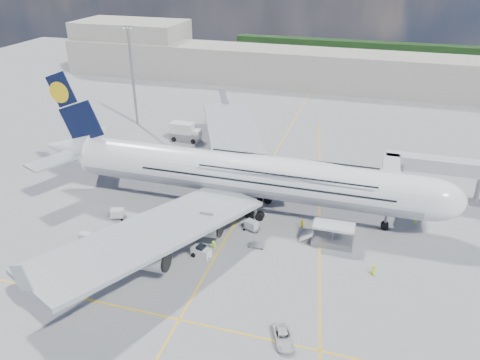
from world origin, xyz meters
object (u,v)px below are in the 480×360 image
(jet_bridge, at_px, (418,170))
(dolly_back, at_px, (86,237))
(light_mast, at_px, (133,75))
(baggage_tug, at_px, (201,252))
(crew_loader, at_px, (302,224))
(cone_wing_left_inner, at_px, (211,162))
(crew_van, at_px, (374,270))
(dolly_nose_near, at_px, (251,225))
(dolly_row_b, at_px, (156,230))
(crew_tug, at_px, (214,245))
(dolly_nose_far, at_px, (256,245))
(cargo_loader, at_px, (332,237))
(cone_wing_right_inner, at_px, (199,220))
(airliner, at_px, (245,174))
(crew_wing, at_px, (205,226))
(cone_nose, at_px, (397,214))
(service_van, at_px, (283,337))
(cone_wing_right_outer, at_px, (143,255))
(cone_tail, at_px, (109,172))
(dolly_row_a, at_px, (117,213))
(dolly_row_c, at_px, (140,244))
(cone_wing_left_outer, at_px, (251,140))
(catering_truck_inner, at_px, (225,154))
(catering_truck_outer, at_px, (185,133))
(crew_nose, at_px, (416,220))

(jet_bridge, distance_m, dolly_back, 59.16)
(light_mast, relative_size, baggage_tug, 7.54)
(dolly_back, relative_size, crew_loader, 1.47)
(jet_bridge, relative_size, dolly_back, 7.00)
(cone_wing_left_inner, bearing_deg, light_mast, 146.38)
(dolly_back, relative_size, crew_van, 1.54)
(dolly_nose_near, distance_m, cone_wing_left_inner, 28.37)
(dolly_row_b, relative_size, crew_tug, 1.70)
(light_mast, height_order, dolly_nose_far, light_mast)
(cargo_loader, xyz_separation_m, cone_wing_right_inner, (-23.07, 0.45, -0.97))
(cargo_loader, distance_m, crew_tug, 19.03)
(airliner, height_order, crew_loader, airliner)
(crew_wing, bearing_deg, cone_nose, -53.74)
(jet_bridge, distance_m, service_van, 44.22)
(dolly_back, bearing_deg, cone_wing_right_outer, -5.86)
(cone_tail, bearing_deg, dolly_row_b, -43.11)
(dolly_row_a, distance_m, cone_tail, 19.17)
(jet_bridge, xyz_separation_m, dolly_row_c, (-42.49, -27.31, -6.50))
(jet_bridge, height_order, dolly_back, jet_bridge)
(dolly_back, height_order, cone_wing_left_outer, dolly_back)
(crew_van, bearing_deg, cone_wing_left_outer, -19.48)
(dolly_row_c, bearing_deg, crew_wing, 58.15)
(catering_truck_inner, relative_size, service_van, 1.37)
(cone_wing_right_inner, bearing_deg, cone_wing_left_inner, 104.92)
(light_mast, xyz_separation_m, catering_truck_outer, (17.14, -7.59, -11.07))
(service_van, height_order, cone_wing_left_outer, service_van)
(dolly_row_a, xyz_separation_m, catering_truck_outer, (-2.48, 37.32, 1.16))
(dolly_row_a, bearing_deg, cone_wing_right_inner, -5.11)
(baggage_tug, height_order, crew_wing, baggage_tug)
(dolly_nose_far, bearing_deg, jet_bridge, 39.80)
(catering_truck_outer, xyz_separation_m, crew_van, (46.54, -40.75, -1.26))
(cone_wing_right_inner, bearing_deg, light_mast, 129.01)
(cargo_loader, bearing_deg, dolly_row_b, -169.00)
(cargo_loader, xyz_separation_m, cone_wing_right_outer, (-27.74, -11.69, -1.02))
(crew_van, bearing_deg, cargo_loader, -6.11)
(cone_wing_left_inner, bearing_deg, dolly_nose_far, -57.47)
(catering_truck_inner, bearing_deg, dolly_row_a, -93.88)
(catering_truck_outer, bearing_deg, crew_tug, -62.42)
(catering_truck_outer, bearing_deg, cargo_loader, -41.36)
(dolly_row_b, bearing_deg, jet_bridge, 30.70)
(crew_van, bearing_deg, dolly_nose_far, 29.98)
(dolly_back, distance_m, cone_wing_right_inner, 18.97)
(crew_loader, height_order, crew_wing, crew_loader)
(dolly_back, height_order, crew_van, crew_van)
(crew_nose, relative_size, cone_wing_left_inner, 2.65)
(baggage_tug, height_order, catering_truck_outer, catering_truck_outer)
(cone_tail, bearing_deg, dolly_back, -67.50)
(catering_truck_outer, bearing_deg, dolly_nose_far, -54.23)
(catering_truck_outer, height_order, crew_wing, catering_truck_outer)
(cone_wing_left_inner, bearing_deg, crew_wing, -72.05)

